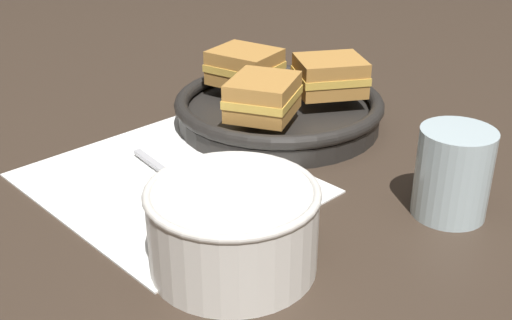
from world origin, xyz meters
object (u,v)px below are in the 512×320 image
(drinking_glass, at_px, (453,173))
(sandwich_far_left, at_px, (330,75))
(sandwich_near_left, at_px, (245,66))
(skillet, at_px, (279,110))
(sandwich_near_right, at_px, (263,97))
(spoon, at_px, (180,183))
(soup_bowl, at_px, (233,223))

(drinking_glass, bearing_deg, sandwich_far_left, 162.78)
(sandwich_near_left, distance_m, drinking_glass, 0.35)
(skillet, distance_m, sandwich_near_right, 0.08)
(skillet, xyz_separation_m, sandwich_near_left, (-0.07, -0.00, 0.04))
(spoon, relative_size, sandwich_near_right, 1.25)
(drinking_glass, bearing_deg, skillet, 176.65)
(sandwich_far_left, relative_size, drinking_glass, 1.23)
(skillet, distance_m, sandwich_far_left, 0.08)
(sandwich_far_left, bearing_deg, spoon, -82.41)
(soup_bowl, height_order, skillet, soup_bowl)
(skillet, relative_size, sandwich_near_left, 2.59)
(skillet, height_order, drinking_glass, drinking_glass)
(skillet, xyz_separation_m, sandwich_far_left, (0.03, 0.06, 0.04))
(soup_bowl, relative_size, drinking_glass, 1.65)
(soup_bowl, relative_size, sandwich_far_left, 1.35)
(sandwich_near_right, relative_size, sandwich_far_left, 1.01)
(skillet, height_order, sandwich_far_left, sandwich_far_left)
(spoon, height_order, skillet, skillet)
(spoon, distance_m, skillet, 0.21)
(spoon, height_order, drinking_glass, drinking_glass)
(sandwich_near_left, xyz_separation_m, sandwich_near_right, (0.10, -0.06, 0.00))
(soup_bowl, distance_m, sandwich_near_left, 0.37)
(sandwich_near_right, distance_m, drinking_glass, 0.25)
(spoon, bearing_deg, skillet, 110.58)
(spoon, xyz_separation_m, sandwich_far_left, (-0.03, 0.26, 0.06))
(spoon, xyz_separation_m, skillet, (-0.07, 0.20, 0.01))
(sandwich_near_right, bearing_deg, spoon, -77.99)
(soup_bowl, xyz_separation_m, drinking_glass, (0.07, 0.22, 0.00))
(spoon, height_order, sandwich_far_left, sandwich_far_left)
(spoon, xyz_separation_m, drinking_glass, (0.21, 0.18, 0.04))
(spoon, relative_size, sandwich_far_left, 1.27)
(sandwich_near_right, bearing_deg, drinking_glass, 9.66)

